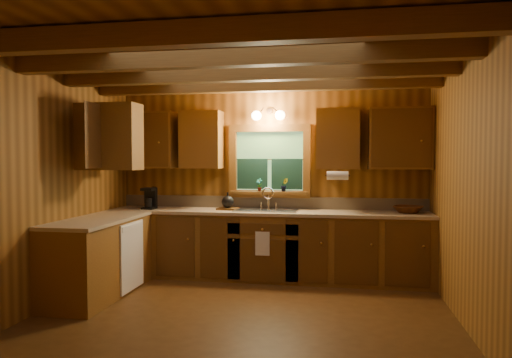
{
  "coord_description": "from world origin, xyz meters",
  "views": [
    {
      "loc": [
        0.94,
        -4.56,
        1.58
      ],
      "look_at": [
        0.0,
        0.8,
        1.35
      ],
      "focal_mm": 33.33,
      "sensor_mm": 36.0,
      "label": 1
    }
  ],
  "objects": [
    {
      "name": "teakettle",
      "position": [
        -0.53,
        1.62,
        1.01
      ],
      "size": [
        0.17,
        0.17,
        0.21
      ],
      "rotation": [
        0.0,
        0.0,
        -0.42
      ],
      "color": "black",
      "rests_on": "cutting_board"
    },
    {
      "name": "cutting_board",
      "position": [
        -0.53,
        1.62,
        0.91
      ],
      "size": [
        0.29,
        0.23,
        0.02
      ],
      "primitive_type": "cube",
      "rotation": [
        0.0,
        0.0,
        -0.18
      ],
      "color": "#513011",
      "rests_on": "countertop"
    },
    {
      "name": "room",
      "position": [
        0.0,
        0.0,
        1.3
      ],
      "size": [
        4.2,
        4.2,
        4.2
      ],
      "color": "#4C2F12",
      "rests_on": "ground"
    },
    {
      "name": "ceiling_beams",
      "position": [
        0.0,
        0.0,
        2.49
      ],
      "size": [
        4.2,
        2.54,
        0.18
      ],
      "color": "brown",
      "rests_on": "room"
    },
    {
      "name": "base_cabinets",
      "position": [
        -0.49,
        1.28,
        0.43
      ],
      "size": [
        4.2,
        2.22,
        0.86
      ],
      "color": "brown",
      "rests_on": "ground"
    },
    {
      "name": "sink",
      "position": [
        0.0,
        1.6,
        0.86
      ],
      "size": [
        0.82,
        0.48,
        0.43
      ],
      "color": "silver",
      "rests_on": "countertop"
    },
    {
      "name": "potted_plant_right",
      "position": [
        0.21,
        1.81,
        1.23
      ],
      "size": [
        0.12,
        0.11,
        0.18
      ],
      "primitive_type": "imported",
      "rotation": [
        0.0,
        0.0,
        0.29
      ],
      "color": "#513011",
      "rests_on": "window_sill"
    },
    {
      "name": "wicker_basket",
      "position": [
        1.8,
        1.63,
        0.94
      ],
      "size": [
        0.48,
        0.48,
        0.09
      ],
      "primitive_type": "imported",
      "rotation": [
        0.0,
        0.0,
        -0.42
      ],
      "color": "#48230C",
      "rests_on": "countertop"
    },
    {
      "name": "paper_towel_roll",
      "position": [
        0.92,
        1.53,
        1.37
      ],
      "size": [
        0.27,
        0.11,
        0.11
      ],
      "primitive_type": "cylinder",
      "rotation": [
        0.0,
        1.57,
        0.0
      ],
      "color": "white",
      "rests_on": "upper_cabinets"
    },
    {
      "name": "wall_sconce",
      "position": [
        0.0,
        1.75,
        2.16
      ],
      "size": [
        0.45,
        0.21,
        0.17
      ],
      "color": "black",
      "rests_on": "room"
    },
    {
      "name": "backsplash",
      "position": [
        0.0,
        1.89,
        0.98
      ],
      "size": [
        4.2,
        0.02,
        0.16
      ],
      "primitive_type": "cube",
      "color": "tan",
      "rests_on": "room"
    },
    {
      "name": "utensil_crock",
      "position": [
        -1.58,
        1.62,
        0.97
      ],
      "size": [
        0.11,
        0.11,
        0.3
      ],
      "rotation": [
        0.0,
        0.0,
        0.19
      ],
      "color": "silver",
      "rests_on": "countertop"
    },
    {
      "name": "upper_cabinets",
      "position": [
        -0.56,
        1.42,
        1.84
      ],
      "size": [
        4.19,
        1.77,
        0.78
      ],
      "color": "brown",
      "rests_on": "room"
    },
    {
      "name": "countertop",
      "position": [
        -0.48,
        1.29,
        0.88
      ],
      "size": [
        4.2,
        2.24,
        0.04
      ],
      "color": "tan",
      "rests_on": "base_cabinets"
    },
    {
      "name": "window",
      "position": [
        0.0,
        1.87,
        1.53
      ],
      "size": [
        1.12,
        0.08,
        1.0
      ],
      "color": "brown",
      "rests_on": "room"
    },
    {
      "name": "dishwasher_panel",
      "position": [
        -1.47,
        0.68,
        0.43
      ],
      "size": [
        0.02,
        0.6,
        0.8
      ],
      "primitive_type": "cube",
      "color": "white",
      "rests_on": "base_cabinets"
    },
    {
      "name": "potted_plant_left",
      "position": [
        -0.13,
        1.8,
        1.23
      ],
      "size": [
        0.11,
        0.09,
        0.18
      ],
      "primitive_type": "imported",
      "rotation": [
        0.0,
        0.0,
        -0.39
      ],
      "color": "#513011",
      "rests_on": "window_sill"
    },
    {
      "name": "window_sill",
      "position": [
        0.0,
        1.82,
        1.12
      ],
      "size": [
        1.06,
        0.14,
        0.04
      ],
      "primitive_type": "cube",
      "color": "brown",
      "rests_on": "room"
    },
    {
      "name": "dish_towel",
      "position": [
        0.0,
        1.26,
        0.52
      ],
      "size": [
        0.18,
        0.01,
        0.3
      ],
      "primitive_type": "cube",
      "color": "white",
      "rests_on": "base_cabinets"
    },
    {
      "name": "coffee_maker",
      "position": [
        -1.6,
        1.54,
        1.04
      ],
      "size": [
        0.16,
        0.21,
        0.29
      ],
      "rotation": [
        0.0,
        0.0,
        -0.02
      ],
      "color": "black",
      "rests_on": "countertop"
    }
  ]
}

